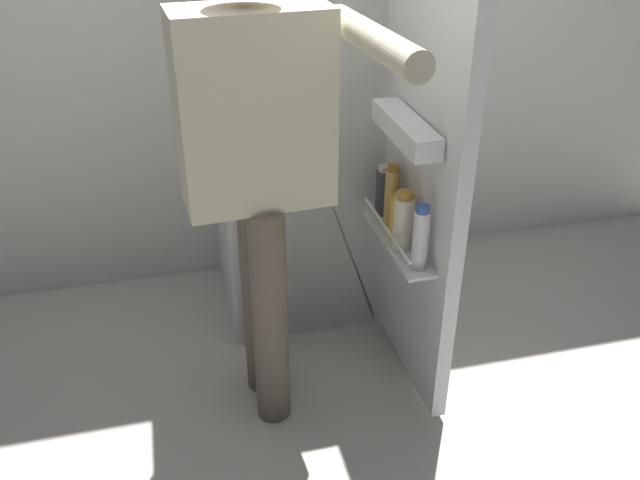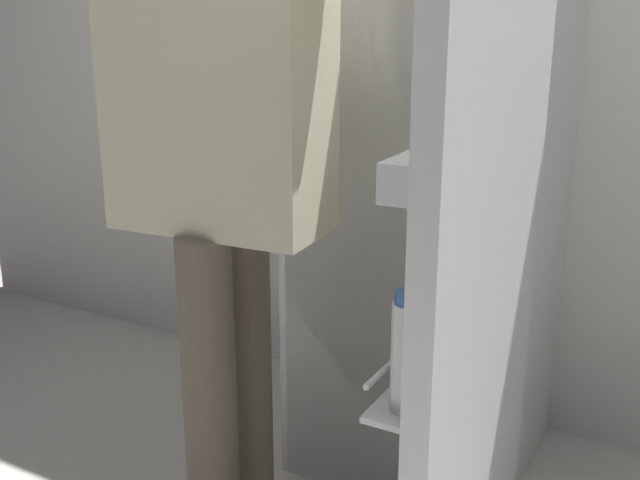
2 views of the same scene
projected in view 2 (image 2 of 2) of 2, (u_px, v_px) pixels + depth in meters
refrigerator at (436, 164)px, 2.05m from camera, size 0.67×1.22×1.77m
person at (224, 149)px, 1.64m from camera, size 0.58×0.75×1.65m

